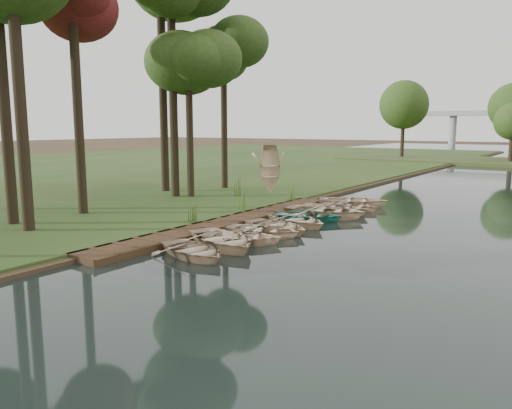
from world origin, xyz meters
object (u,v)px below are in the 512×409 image
Objects in this scene: rowboat_1 at (222,237)px; rowboat_2 at (242,235)px; boardwalk at (229,223)px; stored_rowboat at (269,189)px; rowboat_0 at (194,248)px.

rowboat_1 is 0.99m from rowboat_2.
rowboat_1 is (2.41, -3.57, 0.28)m from boardwalk.
stored_rowboat is at bearing 111.55° from boardwalk.
rowboat_0 reaches higher than boardwalk.
rowboat_0 is 0.83× the size of rowboat_1.
rowboat_2 is 0.99× the size of stored_rowboat.
stored_rowboat reaches higher than rowboat_2.
rowboat_2 reaches higher than boardwalk.
stored_rowboat is at bearing 49.22° from rowboat_1.
rowboat_0 is at bearing 151.82° from rowboat_2.
stored_rowboat reaches higher than rowboat_1.
rowboat_1 is at bearing -56.02° from boardwalk.
rowboat_1 reaches higher than rowboat_2.
rowboat_0 is 2.62m from rowboat_2.
boardwalk is 5.19× the size of stored_rowboat.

